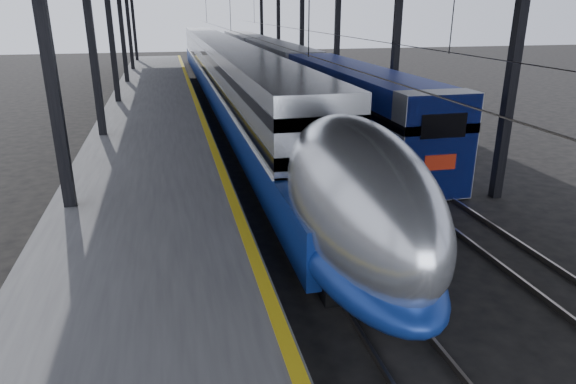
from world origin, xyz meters
name	(u,v)px	position (x,y,z in m)	size (l,w,h in m)	color
ground	(282,290)	(0.00, 0.00, 0.00)	(160.00, 160.00, 0.00)	black
platform	(153,122)	(-3.50, 20.00, 0.50)	(6.00, 80.00, 1.00)	#4C4C4F
yellow_strip	(200,111)	(-0.70, 20.00, 1.00)	(0.30, 80.00, 0.01)	gold
rails	(283,122)	(4.50, 20.00, 0.08)	(6.52, 80.00, 0.16)	slate
tgv_train	(228,76)	(2.00, 27.71, 2.11)	(3.15, 65.20, 4.52)	silver
second_train	(280,69)	(7.00, 32.16, 2.07)	(2.97, 56.05, 4.09)	navy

